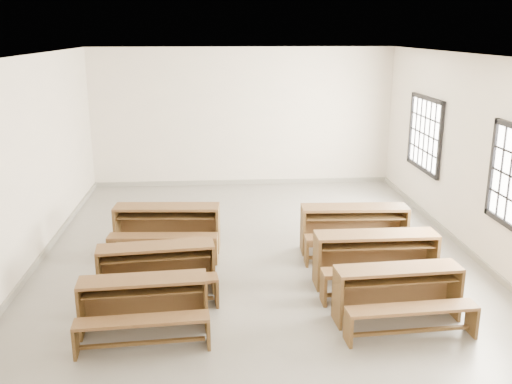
{
  "coord_description": "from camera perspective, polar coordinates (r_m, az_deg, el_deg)",
  "views": [
    {
      "loc": [
        -0.66,
        -8.97,
        3.56
      ],
      "look_at": [
        0.0,
        0.0,
        1.0
      ],
      "focal_mm": 40.0,
      "sensor_mm": 36.0,
      "label": 1
    }
  ],
  "objects": [
    {
      "name": "desk_set_5",
      "position": [
        9.52,
        9.83,
        -3.39
      ],
      "size": [
        1.77,
        0.97,
        0.78
      ],
      "rotation": [
        0.0,
        0.0,
        -0.04
      ],
      "color": "brown",
      "rests_on": "ground"
    },
    {
      "name": "desk_set_0",
      "position": [
        7.12,
        -11.17,
        -10.75
      ],
      "size": [
        1.59,
        0.9,
        0.69
      ],
      "rotation": [
        0.0,
        0.0,
        0.07
      ],
      "color": "brown",
      "rests_on": "ground"
    },
    {
      "name": "desk_set_3",
      "position": [
        7.46,
        14.08,
        -9.57
      ],
      "size": [
        1.63,
        0.92,
        0.71
      ],
      "rotation": [
        0.0,
        0.0,
        0.06
      ],
      "color": "brown",
      "rests_on": "ground"
    },
    {
      "name": "room",
      "position": [
        9.11,
        0.57,
        6.94
      ],
      "size": [
        8.5,
        8.5,
        3.2
      ],
      "color": "gray",
      "rests_on": "ground"
    },
    {
      "name": "desk_set_1",
      "position": [
        8.03,
        -9.91,
        -7.39
      ],
      "size": [
        1.67,
        0.99,
        0.72
      ],
      "rotation": [
        0.0,
        0.0,
        0.1
      ],
      "color": "brown",
      "rests_on": "ground"
    },
    {
      "name": "desk_set_4",
      "position": [
        8.35,
        11.95,
        -6.3
      ],
      "size": [
        1.74,
        0.91,
        0.78
      ],
      "rotation": [
        0.0,
        0.0,
        0.0
      ],
      "color": "brown",
      "rests_on": "ground"
    },
    {
      "name": "desk_set_2",
      "position": [
        9.54,
        -8.9,
        -3.32
      ],
      "size": [
        1.78,
        1.01,
        0.78
      ],
      "rotation": [
        0.0,
        0.0,
        -0.07
      ],
      "color": "brown",
      "rests_on": "ground"
    }
  ]
}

